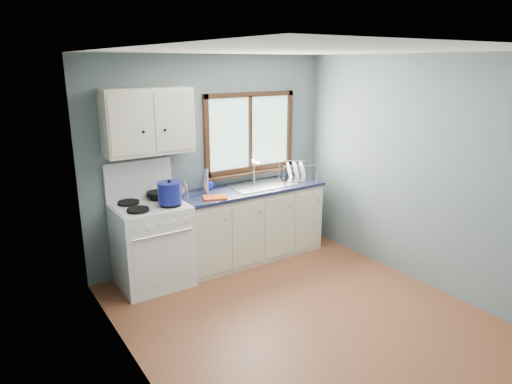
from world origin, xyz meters
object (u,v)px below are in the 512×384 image
skillet (158,194)px  utensil_crock (184,188)px  sink (262,190)px  stockpot (170,192)px  gas_range (152,242)px  dish_rack (297,175)px  thermos (205,181)px  base_cabinets (250,226)px

skillet → utensil_crock: size_ratio=1.05×
sink → stockpot: same height
utensil_crock → gas_range: bearing=-160.1°
utensil_crock → dish_rack: utensil_crock is taller
gas_range → thermos: (0.73, 0.10, 0.58)m
skillet → thermos: size_ratio=1.36×
base_cabinets → stockpot: (-1.13, -0.18, 0.67)m
sink → thermos: size_ratio=2.83×
base_cabinets → skillet: 1.28m
stockpot → dish_rack: (1.85, 0.17, -0.09)m
skillet → stockpot: stockpot is taller
skillet → stockpot: bearing=-104.5°
gas_range → stockpot: gas_range is taller
skillet → stockpot: (0.01, -0.32, 0.09)m
gas_range → utensil_crock: size_ratio=3.55×
sink → utensil_crock: 1.02m
base_cabinets → sink: bearing=-0.1°
gas_range → dish_rack: gas_range is taller
sink → skillet: sink is taller
stockpot → thermos: 0.62m
stockpot → gas_range: bearing=138.2°
stockpot → utensil_crock: bearing=47.0°
sink → skillet: size_ratio=2.08×
stockpot → utensil_crock: 0.46m
utensil_crock → thermos: size_ratio=1.29×
gas_range → dish_rack: (2.03, 0.02, 0.49)m
skillet → base_cabinets: bearing=-22.9°
base_cabinets → sink: sink is taller
base_cabinets → stockpot: stockpot is taller
dish_rack → utensil_crock: bearing=-161.2°
sink → utensil_crock: utensil_crock is taller
gas_range → sink: gas_range is taller
base_cabinets → dish_rack: dish_rack is taller
dish_rack → stockpot: bearing=-149.8°
skillet → thermos: (0.57, -0.06, 0.08)m
utensil_crock → thermos: bearing=-16.9°
stockpot → dish_rack: size_ratio=0.61×
base_cabinets → utensil_crock: utensil_crock is taller
utensil_crock → base_cabinets: bearing=-11.0°
sink → dish_rack: sink is taller
gas_range → utensil_crock: (0.49, 0.18, 0.51)m
dish_rack → gas_range: bearing=-154.8°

